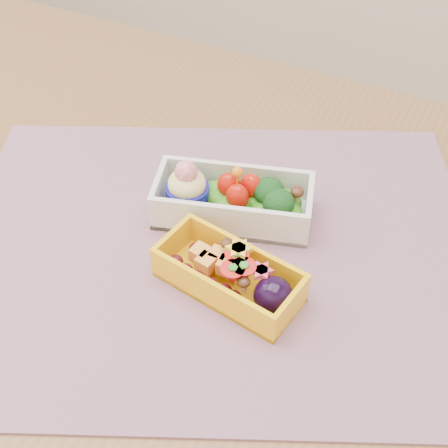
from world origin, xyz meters
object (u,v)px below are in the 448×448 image
at_px(placemat, 216,249).
at_px(bento_yellow, 232,276).
at_px(bento_white, 232,200).
at_px(table, 190,290).

relative_size(placemat, bento_yellow, 3.58).
distance_m(bento_white, bento_yellow, 0.11).
relative_size(bento_white, bento_yellow, 1.21).
xyz_separation_m(placemat, bento_white, (-0.01, 0.06, 0.03)).
distance_m(table, bento_yellow, 0.16).
bearing_deg(placemat, bento_yellow, -48.16).
height_order(placemat, bento_yellow, bento_yellow).
relative_size(table, placemat, 2.07).
xyz_separation_m(table, bento_yellow, (0.08, -0.05, 0.12)).
bearing_deg(bento_yellow, table, 157.84).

